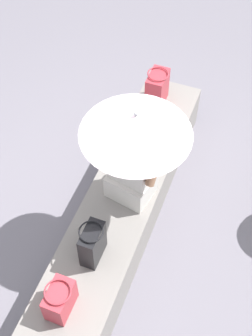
{
  "coord_description": "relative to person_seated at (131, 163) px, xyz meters",
  "views": [
    {
      "loc": [
        -1.96,
        -0.79,
        3.57
      ],
      "look_at": [
        0.03,
        -0.03,
        0.81
      ],
      "focal_mm": 49.53,
      "sensor_mm": 36.0,
      "label": 1
    }
  ],
  "objects": [
    {
      "name": "tote_bag_canvas",
      "position": [
        -0.62,
        0.06,
        -0.22
      ],
      "size": [
        0.24,
        0.18,
        0.35
      ],
      "color": "black",
      "rests_on": "stone_bench"
    },
    {
      "name": "magazine",
      "position": [
        0.56,
        -0.02,
        -0.38
      ],
      "size": [
        0.3,
        0.23,
        0.01
      ],
      "primitive_type": "cube",
      "rotation": [
        0.0,
        0.0,
        0.09
      ],
      "color": "#D83866",
      "rests_on": "stone_bench"
    },
    {
      "name": "person_seated",
      "position": [
        0.0,
        0.0,
        0.0
      ],
      "size": [
        0.34,
        0.5,
        0.9
      ],
      "color": "beige",
      "rests_on": "stone_bench"
    },
    {
      "name": "parasol",
      "position": [
        -0.09,
        -0.06,
        0.53
      ],
      "size": [
        0.76,
        0.76,
        1.04
      ],
      "color": "#B7B7BC",
      "rests_on": "stone_bench"
    },
    {
      "name": "shoulder_bag_spare",
      "position": [
        1.07,
        0.14,
        -0.22
      ],
      "size": [
        0.26,
        0.2,
        0.35
      ],
      "color": "#B2333D",
      "rests_on": "stone_bench"
    },
    {
      "name": "stone_bench",
      "position": [
        -0.06,
        0.06,
        -0.62
      ],
      "size": [
        2.9,
        0.55,
        0.46
      ],
      "primitive_type": "cube",
      "color": "gray",
      "rests_on": "ground"
    },
    {
      "name": "ground_plane",
      "position": [
        -0.06,
        0.06,
        -0.85
      ],
      "size": [
        14.0,
        14.0,
        0.0
      ],
      "primitive_type": "plane",
      "color": "slate"
    },
    {
      "name": "handbag_black",
      "position": [
        -1.07,
        0.11,
        -0.26
      ],
      "size": [
        0.24,
        0.18,
        0.26
      ],
      "color": "#B2333D",
      "rests_on": "stone_bench"
    }
  ]
}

